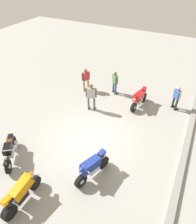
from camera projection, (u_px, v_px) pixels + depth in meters
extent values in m
plane|color=#9E9E99|center=(89.00, 140.00, 10.68)|extent=(40.00, 40.00, 0.00)
cube|color=gray|center=(180.00, 173.00, 8.98)|extent=(14.00, 0.30, 0.15)
cylinder|color=black|center=(8.00, 167.00, 8.94)|extent=(0.59, 0.47, 0.64)
cylinder|color=black|center=(14.00, 143.00, 10.07)|extent=(0.59, 0.47, 0.64)
cylinder|color=silver|center=(8.00, 167.00, 8.94)|extent=(0.26, 0.25, 0.22)
cylinder|color=silver|center=(14.00, 143.00, 10.07)|extent=(0.26, 0.25, 0.22)
cube|color=silver|center=(11.00, 152.00, 9.48)|extent=(0.62, 0.56, 0.32)
cube|color=black|center=(8.00, 149.00, 9.08)|extent=(0.64, 0.59, 0.30)
cube|color=black|center=(6.00, 161.00, 8.72)|extent=(0.45, 0.39, 0.08)
cube|color=#4C2D19|center=(9.00, 141.00, 9.42)|extent=(0.64, 0.56, 0.12)
cube|color=black|center=(11.00, 137.00, 9.66)|extent=(0.39, 0.37, 0.18)
cylinder|color=silver|center=(16.00, 146.00, 9.84)|extent=(0.51, 0.42, 0.16)
cylinder|color=silver|center=(4.00, 151.00, 8.67)|extent=(0.44, 0.59, 0.04)
sphere|color=silver|center=(5.00, 158.00, 8.62)|extent=(0.16, 0.16, 0.16)
cylinder|color=black|center=(134.00, 107.00, 12.44)|extent=(0.62, 0.24, 0.60)
cylinder|color=black|center=(143.00, 97.00, 13.32)|extent=(0.63, 0.31, 0.60)
cylinder|color=silver|center=(134.00, 107.00, 12.44)|extent=(0.23, 0.21, 0.21)
cylinder|color=silver|center=(143.00, 97.00, 13.32)|extent=(0.23, 0.21, 0.21)
cube|color=silver|center=(139.00, 100.00, 12.85)|extent=(0.59, 0.36, 0.32)
cube|color=red|center=(139.00, 96.00, 12.51)|extent=(1.03, 0.49, 0.57)
cone|color=red|center=(135.00, 98.00, 12.08)|extent=(0.40, 0.39, 0.39)
cube|color=black|center=(142.00, 92.00, 12.72)|extent=(0.63, 0.34, 0.12)
cube|color=red|center=(144.00, 89.00, 12.87)|extent=(0.37, 0.27, 0.23)
cylinder|color=silver|center=(142.00, 91.00, 12.98)|extent=(0.40, 0.14, 0.17)
cylinder|color=silver|center=(144.00, 92.00, 12.91)|extent=(0.40, 0.14, 0.17)
cylinder|color=silver|center=(136.00, 97.00, 12.16)|extent=(0.13, 0.70, 0.04)
sphere|color=silver|center=(134.00, 99.00, 12.06)|extent=(0.16, 0.16, 0.16)
cylinder|color=black|center=(35.00, 183.00, 8.32)|extent=(0.60, 0.17, 0.60)
cylinder|color=black|center=(9.00, 212.00, 7.37)|extent=(0.60, 0.23, 0.60)
cylinder|color=black|center=(35.00, 183.00, 8.32)|extent=(0.21, 0.18, 0.21)
cylinder|color=black|center=(9.00, 212.00, 7.37)|extent=(0.21, 0.18, 0.21)
cube|color=black|center=(21.00, 196.00, 7.75)|extent=(0.56, 0.28, 0.32)
cube|color=orange|center=(22.00, 187.00, 7.61)|extent=(0.99, 0.37, 0.57)
cone|color=orange|center=(30.00, 174.00, 7.88)|extent=(0.36, 0.34, 0.39)
cube|color=black|center=(13.00, 195.00, 7.29)|extent=(0.60, 0.27, 0.12)
cube|color=orange|center=(6.00, 201.00, 7.03)|extent=(0.35, 0.22, 0.23)
cylinder|color=black|center=(10.00, 203.00, 7.15)|extent=(0.40, 0.09, 0.17)
cylinder|color=black|center=(7.00, 201.00, 7.20)|extent=(0.40, 0.09, 0.17)
cylinder|color=black|center=(28.00, 177.00, 7.77)|extent=(0.04, 0.70, 0.04)
sphere|color=silver|center=(32.00, 173.00, 7.97)|extent=(0.16, 0.16, 0.16)
cylinder|color=black|center=(81.00, 181.00, 8.39)|extent=(0.62, 0.32, 0.60)
cylinder|color=black|center=(103.00, 162.00, 9.17)|extent=(0.64, 0.38, 0.60)
cylinder|color=silver|center=(81.00, 181.00, 8.39)|extent=(0.25, 0.23, 0.21)
cylinder|color=silver|center=(103.00, 162.00, 9.17)|extent=(0.25, 0.23, 0.21)
cube|color=silver|center=(93.00, 169.00, 8.75)|extent=(0.62, 0.42, 0.32)
cube|color=navy|center=(90.00, 165.00, 8.42)|extent=(1.05, 0.62, 0.57)
cone|color=navy|center=(81.00, 170.00, 8.02)|extent=(0.43, 0.42, 0.39)
cube|color=black|center=(97.00, 158.00, 8.60)|extent=(0.65, 0.42, 0.12)
cube|color=navy|center=(102.00, 153.00, 8.73)|extent=(0.39, 0.31, 0.23)
cylinder|color=silver|center=(100.00, 155.00, 8.85)|extent=(0.40, 0.20, 0.17)
cylinder|color=silver|center=(102.00, 157.00, 8.77)|extent=(0.40, 0.20, 0.17)
cylinder|color=silver|center=(84.00, 168.00, 8.09)|extent=(0.23, 0.68, 0.04)
sphere|color=silver|center=(80.00, 172.00, 8.01)|extent=(0.16, 0.16, 0.16)
cylinder|color=#262628|center=(176.00, 105.00, 12.48)|extent=(0.18, 0.18, 0.79)
cube|color=black|center=(176.00, 109.00, 12.71)|extent=(0.25, 0.26, 0.08)
cylinder|color=#262628|center=(173.00, 102.00, 12.72)|extent=(0.18, 0.18, 0.79)
cube|color=black|center=(173.00, 106.00, 12.95)|extent=(0.25, 0.26, 0.08)
cube|color=#3359A5|center=(177.00, 94.00, 12.19)|extent=(0.47, 0.47, 0.56)
cylinder|color=#D8AD8C|center=(180.00, 96.00, 11.98)|extent=(0.13, 0.13, 0.52)
cylinder|color=#D8AD8C|center=(175.00, 92.00, 12.38)|extent=(0.13, 0.13, 0.52)
sphere|color=#D8AD8C|center=(179.00, 88.00, 11.94)|extent=(0.21, 0.21, 0.21)
cylinder|color=#59595B|center=(94.00, 103.00, 12.51)|extent=(0.17, 0.17, 0.89)
cube|color=black|center=(94.00, 108.00, 12.80)|extent=(0.28, 0.19, 0.08)
cylinder|color=#59595B|center=(89.00, 103.00, 12.53)|extent=(0.17, 0.17, 0.89)
cube|color=black|center=(89.00, 108.00, 12.83)|extent=(0.28, 0.19, 0.08)
cube|color=#99999E|center=(91.00, 93.00, 12.06)|extent=(0.39, 0.54, 0.63)
cylinder|color=brown|center=(96.00, 93.00, 12.02)|extent=(0.12, 0.12, 0.59)
cylinder|color=brown|center=(86.00, 92.00, 12.07)|extent=(0.12, 0.12, 0.59)
sphere|color=brown|center=(91.00, 86.00, 11.77)|extent=(0.24, 0.24, 0.24)
cylinder|color=#384772|center=(116.00, 89.00, 13.93)|extent=(0.18, 0.18, 0.79)
cube|color=black|center=(116.00, 93.00, 14.16)|extent=(0.26, 0.24, 0.08)
cylinder|color=#384772|center=(113.00, 87.00, 14.15)|extent=(0.18, 0.18, 0.79)
cube|color=black|center=(114.00, 91.00, 14.39)|extent=(0.26, 0.24, 0.08)
cube|color=#4C7F4C|center=(115.00, 79.00, 13.63)|extent=(0.45, 0.48, 0.56)
cylinder|color=brown|center=(117.00, 81.00, 13.42)|extent=(0.13, 0.13, 0.53)
cylinder|color=brown|center=(113.00, 77.00, 13.81)|extent=(0.13, 0.13, 0.53)
sphere|color=brown|center=(115.00, 74.00, 13.37)|extent=(0.21, 0.21, 0.21)
cylinder|color=gray|center=(84.00, 86.00, 14.29)|extent=(0.18, 0.18, 0.81)
cube|color=black|center=(85.00, 90.00, 14.48)|extent=(0.22, 0.27, 0.08)
cylinder|color=gray|center=(88.00, 84.00, 14.43)|extent=(0.18, 0.18, 0.81)
cube|color=black|center=(89.00, 89.00, 14.61)|extent=(0.22, 0.27, 0.08)
cube|color=#B23333|center=(86.00, 76.00, 13.94)|extent=(0.50, 0.42, 0.57)
cylinder|color=brown|center=(82.00, 77.00, 13.81)|extent=(0.12, 0.12, 0.54)
cylinder|color=brown|center=(89.00, 75.00, 14.04)|extent=(0.12, 0.12, 0.54)
sphere|color=brown|center=(86.00, 70.00, 13.68)|extent=(0.22, 0.22, 0.22)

